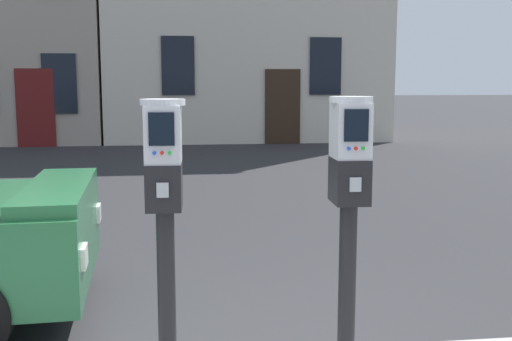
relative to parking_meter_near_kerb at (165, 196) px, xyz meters
name	(u,v)px	position (x,y,z in m)	size (l,w,h in m)	color
parking_meter_near_kerb	(165,196)	(0.00, 0.00, 0.00)	(0.22, 0.26, 1.51)	black
parking_meter_twin_adjacent	(349,190)	(0.92, 0.00, 0.01)	(0.22, 0.26, 1.52)	black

